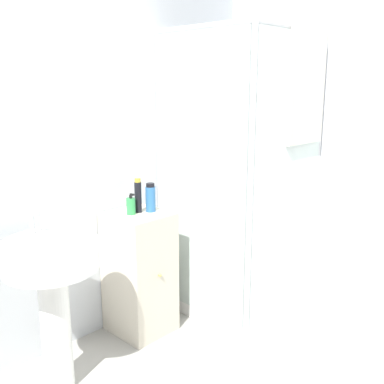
{
  "coord_description": "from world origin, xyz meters",
  "views": [
    {
      "loc": [
        -1.22,
        -0.65,
        1.59
      ],
      "look_at": [
        0.68,
        1.16,
        0.96
      ],
      "focal_mm": 42.0,
      "sensor_mm": 36.0,
      "label": 1
    }
  ],
  "objects_px": {
    "soap_dispenser": "(131,206)",
    "sink": "(52,279)",
    "shampoo_bottle_tall_black": "(138,196)",
    "shampoo_bottle_blue": "(150,198)"
  },
  "relations": [
    {
      "from": "shampoo_bottle_blue",
      "to": "sink",
      "type": "bearing_deg",
      "value": -171.72
    },
    {
      "from": "sink",
      "to": "soap_dispenser",
      "type": "distance_m",
      "value": 0.7
    },
    {
      "from": "shampoo_bottle_tall_black",
      "to": "soap_dispenser",
      "type": "bearing_deg",
      "value": -176.54
    },
    {
      "from": "shampoo_bottle_tall_black",
      "to": "shampoo_bottle_blue",
      "type": "relative_size",
      "value": 1.19
    },
    {
      "from": "soap_dispenser",
      "to": "sink",
      "type": "bearing_deg",
      "value": -166.79
    },
    {
      "from": "soap_dispenser",
      "to": "shampoo_bottle_blue",
      "type": "distance_m",
      "value": 0.14
    },
    {
      "from": "soap_dispenser",
      "to": "shampoo_bottle_tall_black",
      "type": "height_order",
      "value": "shampoo_bottle_tall_black"
    },
    {
      "from": "sink",
      "to": "shampoo_bottle_tall_black",
      "type": "distance_m",
      "value": 0.78
    },
    {
      "from": "sink",
      "to": "shampoo_bottle_tall_black",
      "type": "relative_size",
      "value": 4.4
    },
    {
      "from": "soap_dispenser",
      "to": "shampoo_bottle_tall_black",
      "type": "relative_size",
      "value": 0.62
    }
  ]
}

